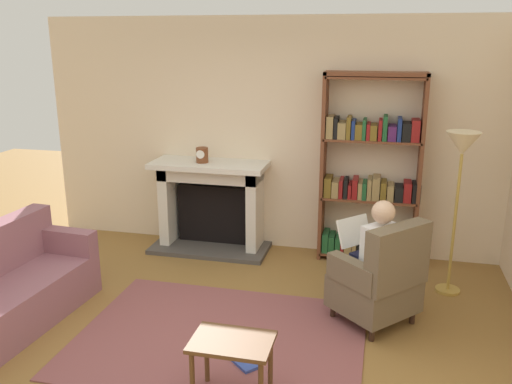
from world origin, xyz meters
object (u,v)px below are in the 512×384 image
Objects in this scene: mantel_clock at (202,155)px; floor_lamp at (461,158)px; bookshelf at (370,174)px; armchair_reading at (380,280)px; seated_reader at (372,254)px; sofa_floral at (4,292)px; fireplace at (212,202)px; side_table at (232,350)px.

mantel_clock is 2.80m from floor_lamp.
bookshelf reaches higher than armchair_reading.
seated_reader is 3.24m from sofa_floral.
floor_lamp reaches higher than seated_reader.
sofa_floral is (-1.20, -2.21, -0.25)m from fireplace.
armchair_reading is at bearing -32.65° from mantel_clock.
bookshelf is 1.30× the size of floor_lamp.
seated_reader is (0.08, -1.38, -0.38)m from bookshelf.
sofa_floral is 3.12× the size of side_table.
seated_reader is at bearing -32.18° from mantel_clock.
bookshelf is at bearing 142.14° from floor_lamp.
mantel_clock is at bearing 112.54° from side_table.
bookshelf is 1.13m from floor_lamp.
armchair_reading is (2.00, -1.43, -0.14)m from fireplace.
sofa_floral is 2.29m from side_table.
floor_lamp is (2.74, -0.52, 0.21)m from mantel_clock.
sofa_floral is (-3.20, -0.78, -0.10)m from armchair_reading.
side_table is at bearing -127.61° from floor_lamp.
side_table is (1.10, -2.65, -0.76)m from mantel_clock.
fireplace is at bearing -83.17° from seated_reader.
floor_lamp is at bearing -63.73° from sofa_floral.
floor_lamp is (2.67, -0.62, 0.80)m from fireplace.
side_table is at bearing 5.82° from armchair_reading.
armchair_reading is at bearing 90.00° from seated_reader.
bookshelf is 3.83m from sofa_floral.
sofa_floral is (-3.03, -2.25, -0.68)m from bookshelf.
armchair_reading is 0.23m from seated_reader.
sofa_floral is at bearing -143.43° from bookshelf.
mantel_clock is 0.11× the size of floor_lamp.
armchair_reading reaches higher than side_table.
fireplace is 1.88m from bookshelf.
armchair_reading is 1.41m from floor_lamp.
sofa_floral is 1.08× the size of floor_lamp.
bookshelf is at bearing -134.54° from seated_reader.
floor_lamp is at bearing -10.70° from mantel_clock.
side_table is 0.35× the size of floor_lamp.
sofa_floral is (-1.13, -2.11, -0.84)m from mantel_clock.
armchair_reading is at bearing -83.38° from bookshelf.
mantel_clock is at bearing -126.32° from fireplace.
fireplace is 1.43× the size of armchair_reading.
fireplace is at bearing 166.95° from floor_lamp.
armchair_reading is at bearing -72.32° from sofa_floral.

